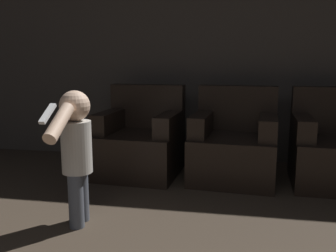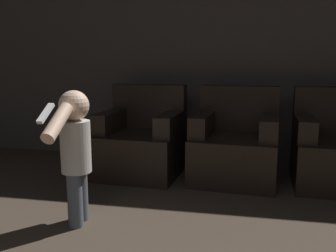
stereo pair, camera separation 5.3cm
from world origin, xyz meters
The scene contains 5 objects.
wall_back centered at (0.00, 4.50, 1.30)m, with size 8.40×0.05×2.60m.
armchair_left centered at (-0.62, 3.80, 0.32)m, with size 0.84×0.84×0.88m.
armchair_middle centered at (0.32, 3.80, 0.32)m, with size 0.84×0.85×0.88m.
armchair_right centered at (1.25, 3.80, 0.32)m, with size 0.82×0.82×0.88m.
person_toddler centered at (-0.74, 2.55, 0.56)m, with size 0.21×0.64×0.94m.
Camera 1 is at (0.32, 0.22, 1.15)m, focal length 40.00 mm.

